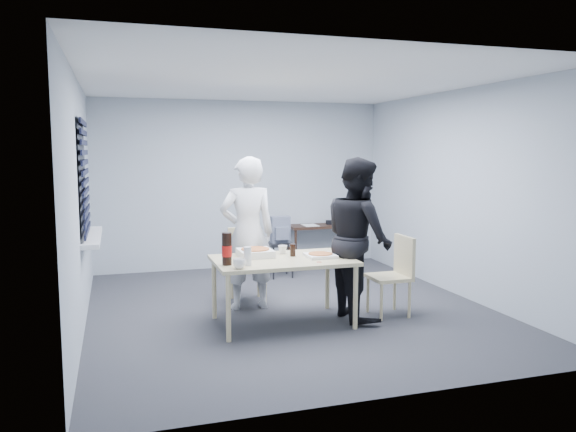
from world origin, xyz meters
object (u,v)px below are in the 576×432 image
object	(u,v)px
chair_right	(396,270)
backpack	(280,230)
side_table	(319,230)
soda_bottle	(227,249)
mug_b	(283,250)
mug_a	(239,264)
chair_far	(247,259)
person_white	(248,233)
stool	(280,250)
dining_table	(283,264)
person_black	(358,238)

from	to	relation	value
chair_right	backpack	distance (m)	2.30
side_table	soda_bottle	size ratio (longest dim) A/B	2.98
chair_right	mug_b	xyz separation A→B (m)	(-1.23, 0.32, 0.24)
side_table	backpack	distance (m)	1.09
mug_a	chair_far	bearing A→B (deg)	74.29
mug_a	mug_b	distance (m)	0.88
chair_far	person_white	bearing A→B (deg)	-101.09
chair_far	stool	xyz separation A→B (m)	(0.75, 1.08, -0.12)
chair_far	mug_b	world-z (taller)	chair_far
person_white	mug_b	bearing A→B (deg)	125.08
side_table	stool	size ratio (longest dim) A/B	1.91
dining_table	mug_b	world-z (taller)	mug_b
chair_far	soda_bottle	bearing A→B (deg)	-111.54
chair_right	person_white	distance (m)	1.73
person_black	side_table	xyz separation A→B (m)	(0.58, 2.82, -0.32)
mug_b	soda_bottle	size ratio (longest dim) A/B	0.31
chair_far	person_white	size ratio (longest dim) A/B	0.50
mug_a	person_black	bearing A→B (deg)	13.90
person_white	soda_bottle	size ratio (longest dim) A/B	5.45
backpack	mug_a	world-z (taller)	backpack
person_black	mug_b	world-z (taller)	person_black
chair_right	dining_table	bearing A→B (deg)	177.62
dining_table	soda_bottle	world-z (taller)	soda_bottle
chair_far	dining_table	bearing A→B (deg)	-82.38
person_black	soda_bottle	size ratio (longest dim) A/B	5.45
mug_a	soda_bottle	xyz separation A→B (m)	(-0.08, 0.21, 0.11)
chair_far	backpack	bearing A→B (deg)	54.87
chair_right	side_table	xyz separation A→B (m)	(0.14, 2.87, 0.05)
dining_table	soda_bottle	size ratio (longest dim) A/B	4.46
backpack	mug_a	bearing A→B (deg)	-91.79
mug_a	mug_b	size ratio (longest dim) A/B	1.23
stool	soda_bottle	bearing A→B (deg)	-118.19
person_black	soda_bottle	world-z (taller)	person_black
dining_table	mug_b	bearing A→B (deg)	73.15
dining_table	side_table	bearing A→B (deg)	62.77
backpack	mug_b	distance (m)	1.94
dining_table	chair_right	bearing A→B (deg)	-2.38
soda_bottle	dining_table	bearing A→B (deg)	13.65
dining_table	side_table	xyz separation A→B (m)	(1.45, 2.81, -0.08)
chair_far	person_black	xyz separation A→B (m)	(1.01, -1.08, 0.37)
dining_table	soda_bottle	bearing A→B (deg)	-166.35
soda_bottle	mug_a	bearing A→B (deg)	-68.86
chair_far	soda_bottle	xyz separation A→B (m)	(-0.48, -1.22, 0.35)
dining_table	chair_far	size ratio (longest dim) A/B	1.63
dining_table	chair_right	xyz separation A→B (m)	(1.31, -0.05, -0.13)
chair_far	person_white	world-z (taller)	person_white
soda_bottle	person_black	bearing A→B (deg)	5.43
dining_table	soda_bottle	distance (m)	0.68
side_table	mug_a	xyz separation A→B (m)	(-1.99, -3.17, 0.19)
stool	mug_a	world-z (taller)	mug_a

